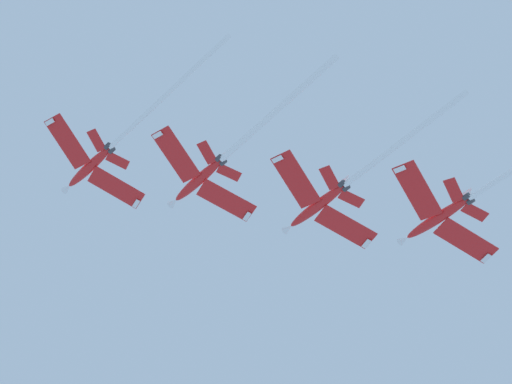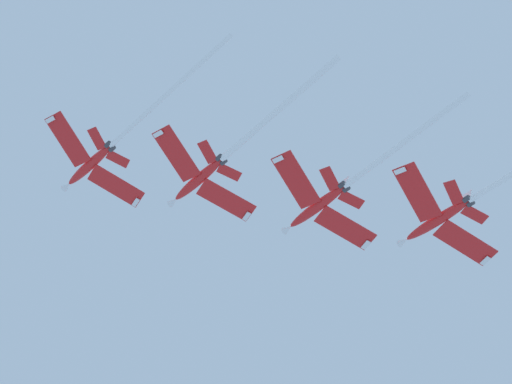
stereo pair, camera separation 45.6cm
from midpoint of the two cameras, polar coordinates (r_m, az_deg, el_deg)
The scene contains 4 objects.
jet_lead at distance 153.65m, azimuth -8.70°, elevation 2.62°, with size 38.83×19.79×18.80m.
jet_second at distance 146.32m, azimuth -1.96°, elevation 2.07°, with size 35.77×19.91×17.40m.
jet_third at distance 142.65m, azimuth 4.83°, elevation 0.12°, with size 33.80×19.87×16.05m.
jet_fourth at distance 140.16m, azimuth 12.47°, elevation -0.39°, with size 39.29×19.78×19.48m.
Camera 2 is at (42.96, -16.14, 1.93)m, focal length 68.11 mm.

